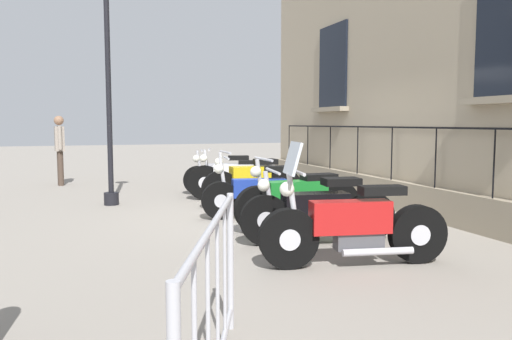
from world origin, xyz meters
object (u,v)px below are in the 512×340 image
(motorcycle_silver, at_px, (225,176))
(motorcycle_green, at_px, (299,200))
(pedestrian_standing, at_px, (60,146))
(motorcycle_black, at_px, (318,211))
(motorcycle_white, at_px, (235,178))
(motorcycle_yellow, at_px, (252,183))
(crowd_barrier, at_px, (213,307))
(motorcycle_blue, at_px, (261,194))
(lamppost, at_px, (108,67))
(motorcycle_red, at_px, (352,227))

(motorcycle_silver, distance_m, motorcycle_green, 4.04)
(motorcycle_green, xyz_separation_m, pedestrian_standing, (3.56, -6.87, 0.56))
(motorcycle_black, bearing_deg, motorcycle_white, -90.74)
(motorcycle_yellow, distance_m, pedestrian_standing, 5.93)
(motorcycle_white, height_order, crowd_barrier, motorcycle_white)
(motorcycle_blue, xyz_separation_m, crowd_barrier, (2.13, 5.24, 0.17))
(lamppost, bearing_deg, motorcycle_white, 177.46)
(motorcycle_green, height_order, motorcycle_black, motorcycle_green)
(motorcycle_silver, bearing_deg, motorcycle_blue, 86.11)
(motorcycle_blue, bearing_deg, motorcycle_black, 93.45)
(motorcycle_yellow, height_order, lamppost, lamppost)
(motorcycle_silver, distance_m, pedestrian_standing, 4.57)
(lamppost, relative_size, crowd_barrier, 2.15)
(motorcycle_white, bearing_deg, pedestrian_standing, -46.72)
(motorcycle_green, relative_size, motorcycle_black, 0.96)
(motorcycle_green, distance_m, pedestrian_standing, 7.76)
(motorcycle_blue, bearing_deg, motorcycle_red, 89.98)
(motorcycle_green, relative_size, pedestrian_standing, 1.14)
(motorcycle_green, height_order, pedestrian_standing, pedestrian_standing)
(motorcycle_red, bearing_deg, motorcycle_black, -96.08)
(motorcycle_silver, bearing_deg, motorcycle_yellow, 89.88)
(motorcycle_blue, relative_size, lamppost, 0.46)
(lamppost, bearing_deg, pedestrian_standing, -73.86)
(motorcycle_green, bearing_deg, pedestrian_standing, -62.57)
(motorcycle_green, distance_m, motorcycle_black, 0.88)
(motorcycle_red, bearing_deg, motorcycle_green, -96.35)
(motorcycle_white, relative_size, motorcycle_yellow, 1.00)
(motorcycle_red, distance_m, lamppost, 6.10)
(crowd_barrier, bearing_deg, motorcycle_green, -119.28)
(motorcycle_yellow, bearing_deg, lamppost, -23.71)
(motorcycle_green, xyz_separation_m, motorcycle_black, (0.10, 0.87, -0.01))
(motorcycle_yellow, distance_m, lamppost, 3.48)
(motorcycle_yellow, xyz_separation_m, pedestrian_standing, (3.54, -4.72, 0.54))
(lamppost, bearing_deg, crowd_barrier, 91.28)
(motorcycle_silver, height_order, motorcycle_yellow, motorcycle_yellow)
(motorcycle_silver, xyz_separation_m, pedestrian_standing, (3.55, -2.82, 0.60))
(motorcycle_white, relative_size, pedestrian_standing, 1.11)
(lamppost, distance_m, pedestrian_standing, 4.11)
(motorcycle_white, xyz_separation_m, motorcycle_blue, (0.17, 2.08, -0.05))
(motorcycle_yellow, bearing_deg, motorcycle_white, -88.18)
(motorcycle_blue, xyz_separation_m, lamppost, (2.30, -2.19, 2.23))
(motorcycle_silver, height_order, motorcycle_red, motorcycle_red)
(motorcycle_yellow, height_order, motorcycle_green, motorcycle_green)
(motorcycle_silver, bearing_deg, motorcycle_black, 88.98)
(motorcycle_black, relative_size, lamppost, 0.48)
(pedestrian_standing, bearing_deg, motorcycle_green, 117.43)
(motorcycle_yellow, bearing_deg, motorcycle_blue, 79.70)
(motorcycle_silver, relative_size, motorcycle_blue, 0.93)
(motorcycle_blue, bearing_deg, motorcycle_yellow, -100.30)
(motorcycle_red, bearing_deg, motorcycle_yellow, -92.78)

